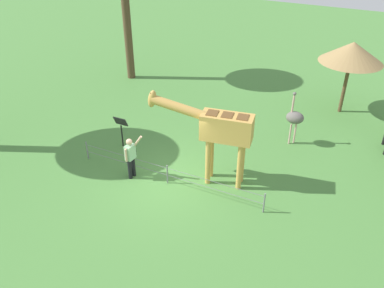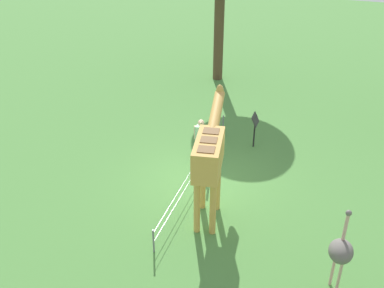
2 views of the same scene
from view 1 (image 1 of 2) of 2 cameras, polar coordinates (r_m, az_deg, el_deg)
name	(u,v)px [view 1 (image 1 of 2)]	position (r m, az deg, el deg)	size (l,w,h in m)	color
ground_plane	(170,180)	(14.29, -3.12, -5.15)	(60.00, 60.00, 0.00)	#4C843D
giraffe	(218,129)	(13.13, 3.76, 2.15)	(3.66, 1.05, 3.22)	gold
visitor	(131,156)	(14.08, -8.77, -1.66)	(0.60, 0.59, 1.75)	black
ostrich	(295,118)	(16.29, 14.52, 3.67)	(0.70, 0.56, 2.25)	#CC9E93
shade_hut_aside	(352,52)	(19.05, 21.98, 12.08)	(2.77, 2.77, 3.33)	brown
info_sign	(121,126)	(15.92, -10.14, 2.62)	(0.56, 0.21, 1.32)	black
wire_fence	(167,174)	(13.91, -3.56, -4.26)	(7.05, 0.05, 0.75)	slate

